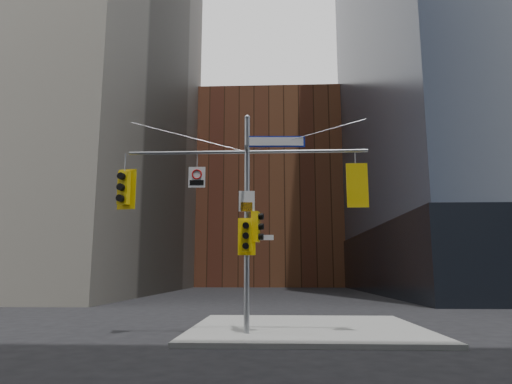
# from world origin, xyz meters

# --- Properties ---
(ground) EXTENTS (160.00, 160.00, 0.00)m
(ground) POSITION_xyz_m (0.00, 0.00, 0.00)
(ground) COLOR black
(ground) RESTS_ON ground
(sidewalk_corner) EXTENTS (8.00, 8.00, 0.15)m
(sidewalk_corner) POSITION_xyz_m (2.00, 4.00, 0.07)
(sidewalk_corner) COLOR gray
(sidewalk_corner) RESTS_ON ground
(brick_midrise) EXTENTS (26.00, 20.00, 28.00)m
(brick_midrise) POSITION_xyz_m (0.00, 58.00, 14.00)
(brick_midrise) COLOR brown
(brick_midrise) RESTS_ON ground
(signal_assembly) EXTENTS (8.00, 0.80, 7.30)m
(signal_assembly) POSITION_xyz_m (0.00, 1.99, 4.42)
(signal_assembly) COLOR gray
(signal_assembly) RESTS_ON ground
(traffic_light_west_arm) EXTENTS (0.65, 0.58, 1.37)m
(traffic_light_west_arm) POSITION_xyz_m (-4.12, 2.01, 4.80)
(traffic_light_west_arm) COLOR yellow
(traffic_light_west_arm) RESTS_ON ground
(traffic_light_east_arm) EXTENTS (0.69, 0.54, 1.45)m
(traffic_light_east_arm) POSITION_xyz_m (3.58, 1.99, 4.80)
(traffic_light_east_arm) COLOR yellow
(traffic_light_east_arm) RESTS_ON ground
(traffic_light_pole_side) EXTENTS (0.42, 0.36, 0.99)m
(traffic_light_pole_side) POSITION_xyz_m (0.32, 1.99, 3.49)
(traffic_light_pole_side) COLOR yellow
(traffic_light_pole_side) RESTS_ON ground
(traffic_light_pole_front) EXTENTS (0.57, 0.45, 1.19)m
(traffic_light_pole_front) POSITION_xyz_m (0.00, 1.73, 3.17)
(traffic_light_pole_front) COLOR yellow
(traffic_light_pole_front) RESTS_ON ground
(street_sign_blade) EXTENTS (1.93, 0.14, 0.38)m
(street_sign_blade) POSITION_xyz_m (0.98, 2.00, 6.35)
(street_sign_blade) COLOR #1123A1
(street_sign_blade) RESTS_ON ground
(regulatory_sign_arm) EXTENTS (0.56, 0.06, 0.70)m
(regulatory_sign_arm) POSITION_xyz_m (-1.67, 1.97, 5.17)
(regulatory_sign_arm) COLOR silver
(regulatory_sign_arm) RESTS_ON ground
(regulatory_sign_pole) EXTENTS (0.52, 0.09, 0.68)m
(regulatory_sign_pole) POSITION_xyz_m (0.00, 1.88, 4.30)
(regulatory_sign_pole) COLOR silver
(regulatory_sign_pole) RESTS_ON ground
(street_blade_ew) EXTENTS (0.84, 0.10, 0.17)m
(street_blade_ew) POSITION_xyz_m (0.45, 2.00, 3.14)
(street_blade_ew) COLOR silver
(street_blade_ew) RESTS_ON ground
(street_blade_ns) EXTENTS (0.07, 0.71, 0.14)m
(street_blade_ns) POSITION_xyz_m (0.00, 2.45, 2.94)
(street_blade_ns) COLOR #145926
(street_blade_ns) RESTS_ON ground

